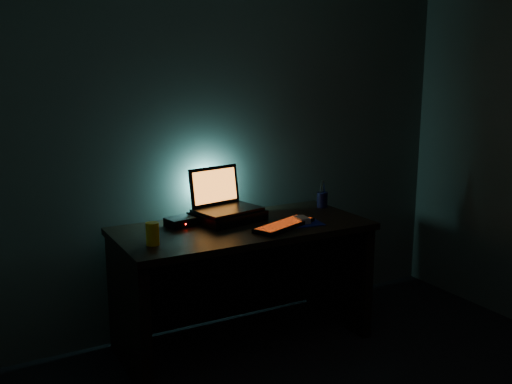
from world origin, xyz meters
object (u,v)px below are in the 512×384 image
Objects in this scene: router at (180,222)px; laptop at (222,200)px; juice_glass at (153,234)px; keyboard at (284,225)px; mouse at (302,220)px; pen_cup at (322,200)px.

laptop is at bearing -5.46° from router.
juice_glass reaches higher than router.
router reaches higher than keyboard.
router is at bearing 126.26° from keyboard.
mouse is 0.90× the size of juice_glass.
pen_cup reaches higher than mouse.
pen_cup is at bearing 9.83° from keyboard.
juice_glass is at bearing -163.06° from laptop.
pen_cup is at bearing 46.02° from mouse.
mouse reaches higher than keyboard.
pen_cup is (0.49, 0.31, 0.04)m from keyboard.
pen_cup is at bearing 12.09° from juice_glass.
juice_glass is at bearing -167.91° from pen_cup.
router is at bearing 179.70° from pen_cup.
mouse is 0.93m from juice_glass.
router is at bearing 46.95° from juice_glass.
juice_glass is (-0.79, 0.04, 0.05)m from keyboard.
pen_cup is 1.30m from juice_glass.
keyboard is 4.48× the size of pen_cup.
laptop is 4.20× the size of pen_cup.
laptop is 0.94× the size of keyboard.
juice_glass reaches higher than pen_cup.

